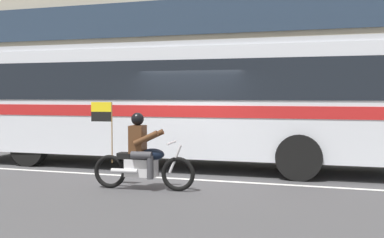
% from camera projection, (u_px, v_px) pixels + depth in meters
% --- Properties ---
extents(ground_plane, '(60.00, 60.00, 0.00)m').
position_uv_depth(ground_plane, '(190.00, 175.00, 11.48)').
color(ground_plane, '#3D3D3F').
extents(sidewalk_curb, '(28.00, 3.80, 0.15)m').
position_uv_depth(sidewalk_curb, '(237.00, 149.00, 16.33)').
color(sidewalk_curb, gray).
rests_on(sidewalk_curb, ground_plane).
extents(lane_center_stripe, '(26.60, 0.14, 0.01)m').
position_uv_depth(lane_center_stripe, '(182.00, 179.00, 10.91)').
color(lane_center_stripe, silver).
rests_on(lane_center_stripe, ground_plane).
extents(transit_bus, '(12.28, 2.83, 3.22)m').
position_uv_depth(transit_bus, '(176.00, 96.00, 12.77)').
color(transit_bus, silver).
rests_on(transit_bus, ground_plane).
extents(motorcycle_with_rider, '(2.19, 0.64, 1.78)m').
position_uv_depth(motorcycle_with_rider, '(142.00, 157.00, 9.66)').
color(motorcycle_with_rider, black).
rests_on(motorcycle_with_rider, ground_plane).
extents(fire_hydrant, '(0.22, 0.30, 0.75)m').
position_uv_depth(fire_hydrant, '(316.00, 141.00, 14.50)').
color(fire_hydrant, red).
rests_on(fire_hydrant, sidewalk_curb).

